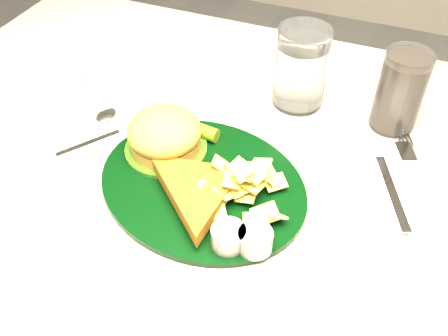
% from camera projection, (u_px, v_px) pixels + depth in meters
% --- Properties ---
extents(table, '(1.20, 0.80, 0.75)m').
position_uv_depth(table, '(242.00, 308.00, 0.97)').
color(table, '#A29C92').
rests_on(table, ground).
extents(dinner_plate, '(0.36, 0.32, 0.07)m').
position_uv_depth(dinner_plate, '(202.00, 169.00, 0.66)').
color(dinner_plate, black).
rests_on(dinner_plate, table).
extents(water_glass, '(0.09, 0.09, 0.13)m').
position_uv_depth(water_glass, '(301.00, 68.00, 0.78)').
color(water_glass, white).
rests_on(water_glass, table).
extents(cola_glass, '(0.09, 0.09, 0.13)m').
position_uv_depth(cola_glass, '(400.00, 91.00, 0.73)').
color(cola_glass, black).
rests_on(cola_glass, table).
extents(fork_napkin, '(0.20, 0.22, 0.01)m').
position_uv_depth(fork_napkin, '(393.00, 187.00, 0.67)').
color(fork_napkin, white).
rests_on(fork_napkin, table).
extents(spoon, '(0.11, 0.13, 0.01)m').
position_uv_depth(spoon, '(88.00, 142.00, 0.74)').
color(spoon, white).
rests_on(spoon, table).
extents(ramekin, '(0.05, 0.05, 0.03)m').
position_uv_depth(ramekin, '(96.00, 72.00, 0.86)').
color(ramekin, white).
rests_on(ramekin, table).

